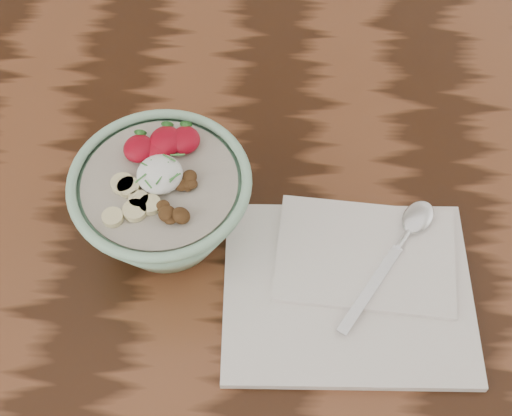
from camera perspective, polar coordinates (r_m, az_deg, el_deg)
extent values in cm
cube|color=black|center=(83.98, 1.27, -4.06)|extent=(160.00, 90.00, 4.00)
cylinder|color=#94C8A5|center=(83.43, -6.96, -1.82)|extent=(8.56, 8.56, 1.22)
torus|color=#94C8A5|center=(75.11, -7.74, 2.12)|extent=(19.47, 19.47, 1.12)
cylinder|color=#BCAE9C|center=(75.61, -7.69, 1.85)|extent=(16.52, 16.52, 1.02)
ellipsoid|color=white|center=(74.61, -7.71, 2.69)|extent=(4.84, 4.84, 2.66)
ellipsoid|color=maroon|center=(77.07, -5.71, 5.44)|extent=(3.30, 3.63, 1.81)
cone|color=#286623|center=(77.76, -5.64, 6.43)|extent=(1.40, 1.03, 1.52)
ellipsoid|color=maroon|center=(76.75, -7.77, 4.67)|extent=(2.89, 3.18, 1.59)
cone|color=#286623|center=(77.31, -7.70, 5.57)|extent=(1.40, 1.03, 1.52)
ellipsoid|color=maroon|center=(77.10, -7.22, 5.33)|extent=(3.59, 3.95, 1.98)
cone|color=#286623|center=(77.86, -7.13, 6.40)|extent=(1.40, 1.03, 1.52)
ellipsoid|color=maroon|center=(77.01, -9.36, 4.72)|extent=(3.29, 3.62, 1.81)
cone|color=#286623|center=(77.67, -9.26, 5.72)|extent=(1.40, 1.03, 1.52)
cylinder|color=beige|center=(73.07, -11.40, -0.73)|extent=(2.15, 2.15, 0.70)
cylinder|color=beige|center=(73.76, -9.36, 0.65)|extent=(2.04, 2.04, 0.70)
cylinder|color=beige|center=(74.82, -10.16, 1.65)|extent=(2.32, 2.32, 0.70)
cylinder|color=beige|center=(75.21, -10.64, 1.94)|extent=(2.42, 2.42, 0.70)
cylinder|color=beige|center=(73.26, -8.47, 0.27)|extent=(2.26, 2.26, 0.70)
cylinder|color=beige|center=(73.11, -9.67, -0.19)|extent=(2.47, 2.47, 0.70)
ellipsoid|color=#503117|center=(71.77, -6.03, -0.61)|extent=(2.66, 2.61, 1.57)
ellipsoid|color=#503117|center=(72.82, -7.48, 0.15)|extent=(2.05, 2.03, 0.87)
ellipsoid|color=#503117|center=(74.01, -5.46, 1.75)|extent=(1.10, 1.34, 1.01)
ellipsoid|color=#503117|center=(71.96, -6.87, -0.78)|extent=(2.16, 2.16, 0.80)
ellipsoid|color=#503117|center=(74.06, -6.03, 1.86)|extent=(1.72, 1.72, 0.78)
ellipsoid|color=#503117|center=(74.45, -5.34, 2.49)|extent=(1.75, 1.93, 1.09)
ellipsoid|color=#503117|center=(74.03, -5.29, 1.95)|extent=(1.94, 1.81, 0.87)
ellipsoid|color=#503117|center=(72.12, -7.13, -0.45)|extent=(1.98, 2.06, 1.35)
cylinder|color=#418B3A|center=(74.56, -6.30, 4.26)|extent=(1.54, 0.26, 0.23)
cylinder|color=#418B3A|center=(72.93, -6.49, 2.51)|extent=(1.19, 0.95, 0.23)
cylinder|color=#418B3A|center=(73.28, -9.22, 2.36)|extent=(1.12, 1.20, 0.23)
cylinder|color=#418B3A|center=(72.98, -7.65, 2.36)|extent=(0.91, 1.50, 0.24)
cylinder|color=#418B3A|center=(74.42, -6.96, 4.01)|extent=(1.46, 0.99, 0.24)
cylinder|color=#418B3A|center=(74.15, -8.76, 3.39)|extent=(1.19, 0.82, 0.22)
cylinder|color=#418B3A|center=(72.85, -6.59, 2.41)|extent=(0.89, 1.16, 0.22)
cylinder|color=#418B3A|center=(72.75, -8.61, 1.90)|extent=(0.89, 1.07, 0.22)
cylinder|color=#418B3A|center=(73.76, -7.09, 3.31)|extent=(0.21, 1.17, 0.22)
cylinder|color=#418B3A|center=(74.07, -8.39, 3.38)|extent=(0.30, 1.52, 0.23)
cube|color=white|center=(79.81, 7.33, -6.63)|extent=(27.62, 22.46, 1.05)
cube|color=white|center=(81.28, 8.75, -3.73)|extent=(21.05, 15.34, 0.63)
cube|color=silver|center=(78.78, 9.14, -6.42)|extent=(7.75, 11.13, 0.38)
cylinder|color=silver|center=(82.46, 11.83, -2.27)|extent=(2.40, 3.15, 0.76)
ellipsoid|color=silver|center=(84.03, 12.83, -0.71)|extent=(5.48, 5.98, 1.03)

